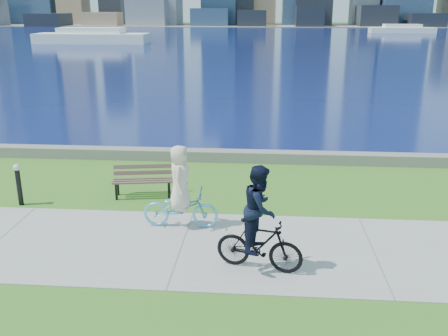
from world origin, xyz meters
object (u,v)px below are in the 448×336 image
(bollard_lamp, at_px, (18,182))
(cyclist_man, at_px, (260,227))
(cyclist_woman, at_px, (180,197))
(park_bench, at_px, (143,178))

(bollard_lamp, xyz_separation_m, cyclist_man, (6.11, -2.84, 0.28))
(cyclist_woman, xyz_separation_m, cyclist_man, (1.81, -1.82, 0.17))
(cyclist_woman, bearing_deg, bollard_lamp, 76.63)
(cyclist_man, bearing_deg, cyclist_woman, 58.46)
(cyclist_woman, bearing_deg, park_bench, 34.66)
(park_bench, height_order, cyclist_man, cyclist_man)
(bollard_lamp, distance_m, cyclist_woman, 4.42)
(park_bench, bearing_deg, bollard_lamp, -172.52)
(bollard_lamp, bearing_deg, cyclist_woman, -13.33)
(cyclist_man, bearing_deg, bollard_lamp, 78.74)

